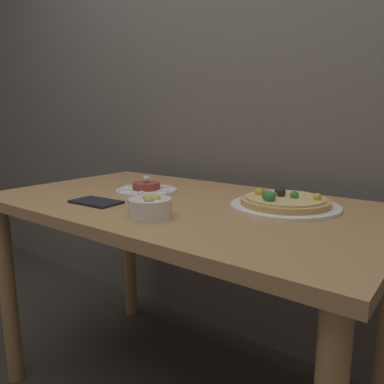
{
  "coord_description": "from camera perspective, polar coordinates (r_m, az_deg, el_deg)",
  "views": [
    {
      "loc": [
        0.76,
        -0.57,
        1.02
      ],
      "look_at": [
        0.06,
        0.36,
        0.79
      ],
      "focal_mm": 35.0,
      "sensor_mm": 36.0,
      "label": 1
    }
  ],
  "objects": [
    {
      "name": "pizza_plate",
      "position": [
        1.18,
        13.88,
        -1.55
      ],
      "size": [
        0.33,
        0.33,
        0.06
      ],
      "color": "white",
      "rests_on": "dining_table"
    },
    {
      "name": "back_wall",
      "position": [
        1.66,
        9.93,
        20.74
      ],
      "size": [
        8.0,
        0.05,
        2.6
      ],
      "color": "slate",
      "rests_on": "ground_plane"
    },
    {
      "name": "dining_table",
      "position": [
        1.27,
        -1.54,
        -5.88
      ],
      "size": [
        1.32,
        0.75,
        0.75
      ],
      "color": "#AD7F51",
      "rests_on": "ground_plane"
    },
    {
      "name": "napkin",
      "position": [
        1.25,
        -14.4,
        -1.48
      ],
      "size": [
        0.17,
        0.11,
        0.01
      ],
      "color": "black",
      "rests_on": "dining_table"
    },
    {
      "name": "small_bowl",
      "position": [
        1.04,
        -6.39,
        -2.27
      ],
      "size": [
        0.12,
        0.12,
        0.07
      ],
      "color": "white",
      "rests_on": "dining_table"
    },
    {
      "name": "tartare_plate",
      "position": [
        1.4,
        -6.95,
        0.51
      ],
      "size": [
        0.23,
        0.23,
        0.06
      ],
      "color": "white",
      "rests_on": "dining_table"
    }
  ]
}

